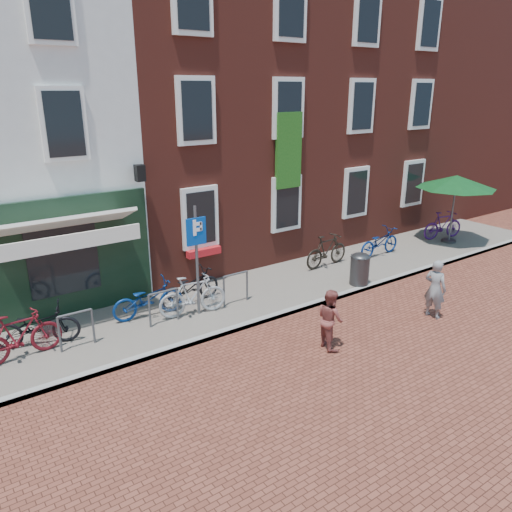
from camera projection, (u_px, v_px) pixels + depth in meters
ground at (246, 329)px, 11.58m from camera, size 80.00×80.00×0.00m
sidewalk at (246, 296)px, 13.27m from camera, size 24.00×3.00×0.10m
building_brick_mid at (177, 99)px, 16.48m from camera, size 6.00×8.00×10.00m
building_brick_right at (313, 97)px, 19.75m from camera, size 6.00×8.00×10.00m
filler_right at (416, 107)px, 23.44m from camera, size 7.00×8.00×9.00m
litter_bin at (360, 267)px, 13.82m from camera, size 0.53×0.53×0.98m
parking_sign at (197, 247)px, 11.60m from camera, size 0.50×0.07×2.70m
parasol at (457, 179)px, 17.10m from camera, size 2.71×2.71×2.50m
woman at (435, 289)px, 11.99m from camera, size 0.45×0.59×1.48m
boy at (330, 319)px, 10.59m from camera, size 0.63×0.74×1.33m
bicycle_0 at (37, 326)px, 10.53m from camera, size 1.84×1.10×0.91m
bicycle_1 at (19, 336)px, 9.99m from camera, size 1.72×0.62×1.01m
bicycle_2 at (148, 299)px, 11.87m from camera, size 1.78×0.75×0.91m
bicycle_3 at (193, 295)px, 11.94m from camera, size 1.74×0.76×1.01m
bicycle_4 at (190, 287)px, 12.60m from camera, size 1.80×0.81×0.91m
bicycle_5 at (327, 251)px, 15.23m from camera, size 1.71×0.56×1.01m
bicycle_6 at (379, 242)px, 16.24m from camera, size 1.76×0.66×0.91m
bicycle_7 at (443, 225)px, 18.06m from camera, size 1.75×0.84×1.01m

